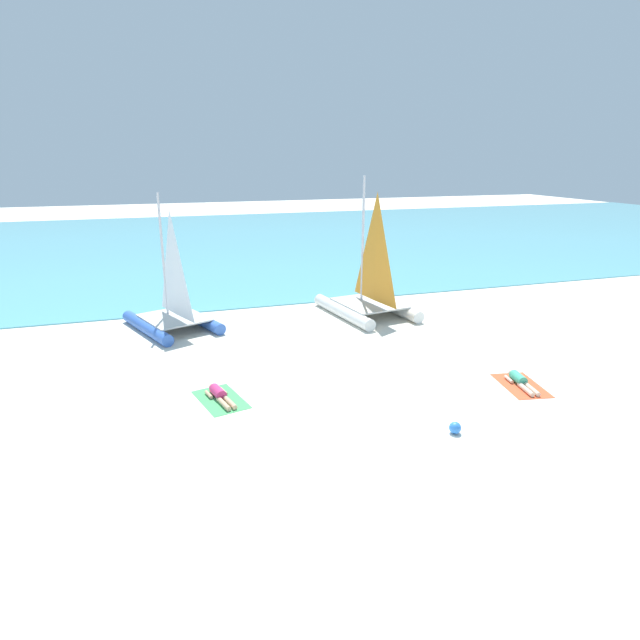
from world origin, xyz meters
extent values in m
plane|color=silver|center=(0.00, 10.00, 0.00)|extent=(120.00, 120.00, 0.00)
cube|color=#5BB2C1|center=(0.00, 31.62, 0.03)|extent=(120.00, 40.00, 0.05)
cylinder|color=blue|center=(-5.76, 9.32, 0.23)|extent=(1.87, 3.96, 0.46)
cylinder|color=blue|center=(-3.78, 10.07, 0.23)|extent=(1.87, 3.96, 0.46)
cube|color=silver|center=(-4.70, 9.51, 0.49)|extent=(2.91, 3.18, 0.06)
cylinder|color=silver|center=(-4.91, 10.06, 2.88)|extent=(0.10, 0.10, 4.83)
pyramid|color=white|center=(-4.57, 9.16, 2.73)|extent=(0.81, 2.01, 4.06)
cylinder|color=white|center=(2.24, 9.02, 0.26)|extent=(1.19, 4.51, 0.51)
cylinder|color=white|center=(4.56, 9.38, 0.26)|extent=(1.19, 4.51, 0.51)
cube|color=silver|center=(3.43, 8.99, 0.54)|extent=(2.76, 3.19, 0.06)
cylinder|color=silver|center=(3.34, 9.63, 3.18)|extent=(0.11, 0.11, 5.33)
pyramid|color=orange|center=(3.50, 8.58, 3.02)|extent=(0.42, 2.33, 4.48)
cube|color=#4CB266|center=(-3.85, 2.47, 0.01)|extent=(1.52, 2.11, 0.01)
cylinder|color=#D83372|center=(-3.90, 2.66, 0.16)|extent=(0.44, 0.67, 0.30)
sphere|color=#D8AD84|center=(-3.99, 3.06, 0.16)|extent=(0.22, 0.22, 0.22)
cylinder|color=#D8AD84|center=(-3.83, 2.01, 0.08)|extent=(0.32, 0.79, 0.14)
cylinder|color=#D8AD84|center=(-3.65, 2.05, 0.08)|extent=(0.32, 0.79, 0.14)
cylinder|color=#D8AD84|center=(-4.15, 2.76, 0.07)|extent=(0.20, 0.46, 0.10)
cylinder|color=#D8AD84|center=(-3.72, 2.86, 0.07)|extent=(0.20, 0.46, 0.10)
cube|color=#EA5933|center=(4.90, 0.68, 0.01)|extent=(1.42, 2.06, 0.01)
cylinder|color=#3FB28C|center=(4.94, 0.88, 0.16)|extent=(0.40, 0.66, 0.30)
sphere|color=beige|center=(5.01, 1.28, 0.16)|extent=(0.22, 0.22, 0.22)
cylinder|color=beige|center=(4.74, 0.25, 0.08)|extent=(0.27, 0.79, 0.14)
cylinder|color=beige|center=(4.91, 0.22, 0.08)|extent=(0.27, 0.79, 0.14)
cylinder|color=beige|center=(4.75, 1.07, 0.07)|extent=(0.18, 0.46, 0.10)
cylinder|color=beige|center=(5.18, 0.99, 0.07)|extent=(0.18, 0.46, 0.10)
sphere|color=#337FE5|center=(1.45, -1.25, 0.15)|extent=(0.30, 0.30, 0.30)
camera|label=1|loc=(-5.41, -11.61, 6.64)|focal=30.13mm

